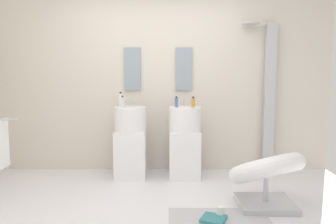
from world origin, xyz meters
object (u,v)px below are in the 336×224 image
lounge_chair (265,173)px  soap_bottle_clear (121,102)px  soap_bottle_amber (192,102)px  shower_column (267,94)px  pedestal_sink_left (129,142)px  coffee_mug (219,212)px  soap_bottle_white (119,100)px  pedestal_sink_right (183,142)px  soap_bottle_blue (175,102)px  magazine_teal (212,219)px

lounge_chair → soap_bottle_clear: 1.92m
soap_bottle_amber → soap_bottle_clear: size_ratio=0.89×
shower_column → pedestal_sink_left: bearing=-171.5°
lounge_chair → coffee_mug: bearing=-151.4°
shower_column → soap_bottle_clear: shower_column is taller
soap_bottle_clear → soap_bottle_amber: bearing=3.9°
soap_bottle_white → soap_bottle_clear: 0.14m
pedestal_sink_left → pedestal_sink_right: 0.71m
soap_bottle_amber → soap_bottle_blue: bearing=166.3°
soap_bottle_white → soap_bottle_amber: size_ratio=1.40×
pedestal_sink_right → soap_bottle_amber: bearing=-24.3°
pedestal_sink_right → soap_bottle_white: size_ratio=5.34×
soap_bottle_amber → soap_bottle_blue: size_ratio=1.00×
magazine_teal → soap_bottle_clear: soap_bottle_clear is taller
shower_column → lounge_chair: bearing=-106.7°
coffee_mug → soap_bottle_clear: (-1.07, 1.15, 0.94)m
coffee_mug → soap_bottle_clear: bearing=133.0°
magazine_teal → soap_bottle_blue: soap_bottle_blue is taller
coffee_mug → lounge_chair: bearing=28.6°
soap_bottle_amber → magazine_teal: bearing=-85.6°
soap_bottle_clear → soap_bottle_blue: 0.69m
pedestal_sink_right → coffee_mug: pedestal_sink_right is taller
shower_column → lounge_chair: 1.51m
soap_bottle_amber → lounge_chair: bearing=-53.8°
pedestal_sink_left → shower_column: (1.88, 0.28, 0.61)m
pedestal_sink_left → magazine_teal: 1.68m
magazine_teal → coffee_mug: coffee_mug is taller
shower_column → magazine_teal: size_ratio=9.54×
shower_column → soap_bottle_white: shower_column is taller
lounge_chair → coffee_mug: 0.65m
pedestal_sink_left → soap_bottle_blue: 0.80m
magazine_teal → soap_bottle_amber: size_ratio=1.55×
coffee_mug → shower_column: bearing=60.1°
shower_column → soap_bottle_white: size_ratio=10.59×
magazine_teal → soap_bottle_amber: soap_bottle_amber is taller
shower_column → lounge_chair: (-0.38, -1.26, -0.73)m
soap_bottle_white → shower_column: bearing=7.2°
lounge_chair → magazine_teal: 0.76m
coffee_mug → soap_bottle_blue: 1.62m
magazine_teal → soap_bottle_clear: bearing=153.0°
soap_bottle_blue → soap_bottle_amber: bearing=-13.7°
lounge_chair → pedestal_sink_right: bearing=128.7°
pedestal_sink_left → shower_column: 1.99m
shower_column → soap_bottle_clear: (-1.96, -0.39, -0.07)m
pedestal_sink_right → lounge_chair: pedestal_sink_right is taller
soap_bottle_blue → soap_bottle_clear: bearing=-170.5°
pedestal_sink_left → magazine_teal: (0.91, -1.34, -0.45)m
shower_column → lounge_chair: size_ratio=1.91×
pedestal_sink_right → coffee_mug: 1.35m
lounge_chair → soap_bottle_amber: 1.33m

